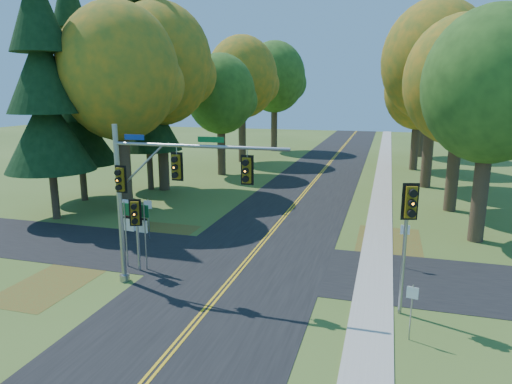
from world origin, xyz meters
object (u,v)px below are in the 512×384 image
(route_sign_cluster, at_px, (135,222))
(traffic_mast, at_px, (158,186))
(info_kiosk, at_px, (132,215))
(east_signal_pole, at_px, (409,217))

(route_sign_cluster, bearing_deg, traffic_mast, -32.19)
(traffic_mast, distance_m, route_sign_cluster, 3.45)
(traffic_mast, distance_m, info_kiosk, 9.55)
(east_signal_pole, bearing_deg, info_kiosk, 141.68)
(traffic_mast, relative_size, east_signal_pole, 1.50)
(traffic_mast, relative_size, info_kiosk, 4.14)
(info_kiosk, bearing_deg, east_signal_pole, -15.07)
(info_kiosk, bearing_deg, traffic_mast, -42.38)
(traffic_mast, distance_m, east_signal_pole, 9.96)
(traffic_mast, bearing_deg, info_kiosk, 129.23)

